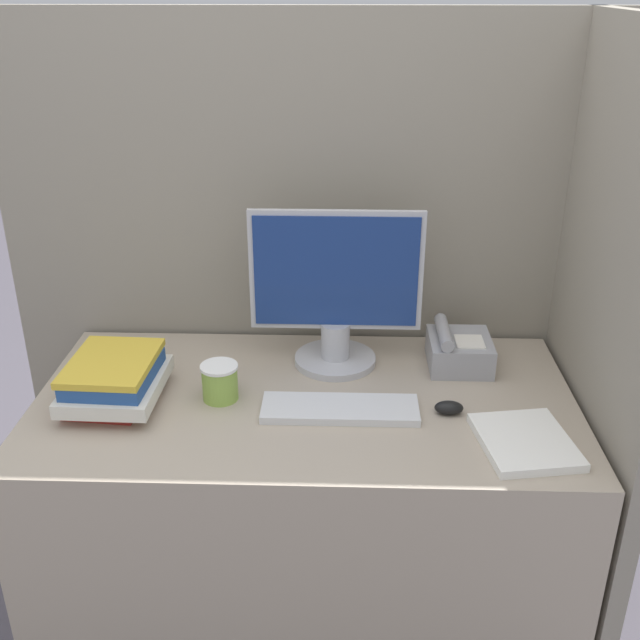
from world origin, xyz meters
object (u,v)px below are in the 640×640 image
object	(u,v)px
mouse	(449,408)
book_stack	(114,380)
coffee_cup	(220,382)
monitor	(336,298)
keyboard	(340,409)
desk_telephone	(458,350)

from	to	relation	value
mouse	book_stack	distance (m)	0.86
coffee_cup	mouse	bearing A→B (deg)	-5.34
coffee_cup	monitor	bearing A→B (deg)	35.50
monitor	keyboard	bearing A→B (deg)	-86.52
monitor	book_stack	bearing A→B (deg)	-157.79
coffee_cup	book_stack	bearing A→B (deg)	-175.77
monitor	keyboard	xyz separation A→B (m)	(0.02, -0.27, -0.19)
keyboard	book_stack	bearing A→B (deg)	176.24
coffee_cup	book_stack	size ratio (longest dim) A/B	0.33
keyboard	mouse	world-z (taller)	mouse
mouse	desk_telephone	distance (m)	0.27
keyboard	coffee_cup	bearing A→B (deg)	169.43
coffee_cup	keyboard	bearing A→B (deg)	-10.57
monitor	book_stack	size ratio (longest dim) A/B	1.61
book_stack	monitor	bearing A→B (deg)	22.21
keyboard	desk_telephone	world-z (taller)	desk_telephone
mouse	book_stack	size ratio (longest dim) A/B	0.25
mouse	keyboard	bearing A→B (deg)	-179.28
monitor	desk_telephone	xyz separation A→B (m)	(0.35, -0.01, -0.15)
monitor	desk_telephone	world-z (taller)	monitor
mouse	coffee_cup	world-z (taller)	coffee_cup
keyboard	desk_telephone	bearing A→B (deg)	38.63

